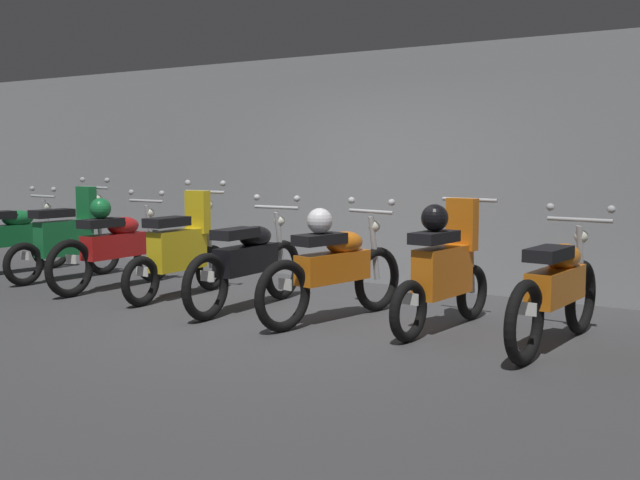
% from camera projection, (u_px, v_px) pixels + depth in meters
% --- Properties ---
extents(ground_plane, '(80.00, 80.00, 0.00)m').
position_uv_depth(ground_plane, '(269.00, 320.00, 7.31)').
color(ground_plane, '#424244').
extents(back_wall, '(17.32, 0.30, 2.82)m').
position_uv_depth(back_wall, '(396.00, 169.00, 9.33)').
color(back_wall, gray).
rests_on(back_wall, ground).
extents(motorbike_slot_0, '(0.59, 1.95, 1.15)m').
position_uv_depth(motorbike_slot_0, '(10.00, 237.00, 10.19)').
color(motorbike_slot_0, black).
rests_on(motorbike_slot_0, ground).
extents(motorbike_slot_1, '(0.59, 1.68, 1.29)m').
position_uv_depth(motorbike_slot_1, '(67.00, 238.00, 9.70)').
color(motorbike_slot_1, black).
rests_on(motorbike_slot_1, ground).
extents(motorbike_slot_2, '(0.59, 1.95, 1.15)m').
position_uv_depth(motorbike_slot_2, '(114.00, 244.00, 9.02)').
color(motorbike_slot_2, black).
rests_on(motorbike_slot_2, ground).
extents(motorbike_slot_3, '(0.59, 1.68, 1.29)m').
position_uv_depth(motorbike_slot_3, '(180.00, 250.00, 8.47)').
color(motorbike_slot_3, black).
rests_on(motorbike_slot_3, ground).
extents(motorbike_slot_4, '(0.59, 1.95, 1.15)m').
position_uv_depth(motorbike_slot_4, '(248.00, 261.00, 7.83)').
color(motorbike_slot_4, black).
rests_on(motorbike_slot_4, ground).
extents(motorbike_slot_5, '(0.63, 1.93, 1.15)m').
position_uv_depth(motorbike_slot_5, '(334.00, 266.00, 7.26)').
color(motorbike_slot_5, black).
rests_on(motorbike_slot_5, ground).
extents(motorbike_slot_6, '(0.56, 1.68, 1.18)m').
position_uv_depth(motorbike_slot_6, '(444.00, 268.00, 6.86)').
color(motorbike_slot_6, black).
rests_on(motorbike_slot_6, ground).
extents(motorbike_slot_7, '(0.59, 1.95, 1.15)m').
position_uv_depth(motorbike_slot_7, '(557.00, 288.00, 6.23)').
color(motorbike_slot_7, black).
rests_on(motorbike_slot_7, ground).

